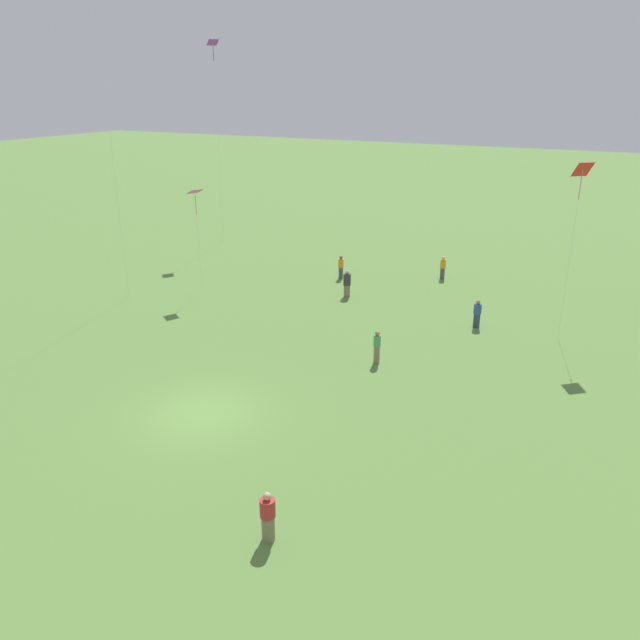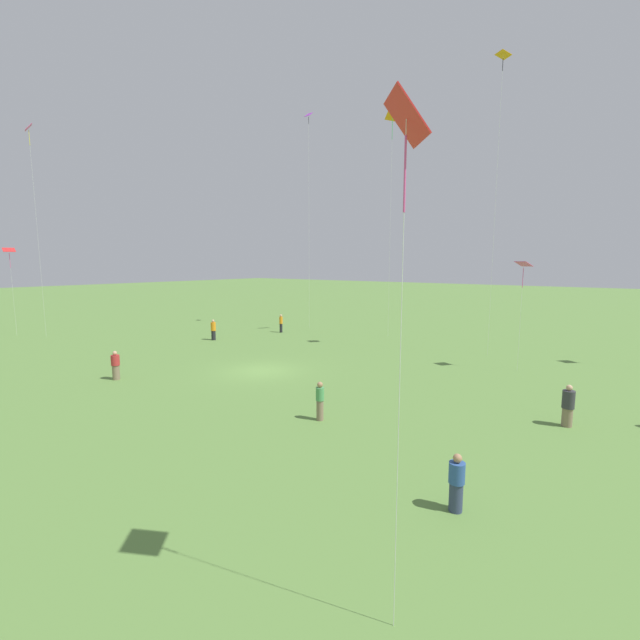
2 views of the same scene
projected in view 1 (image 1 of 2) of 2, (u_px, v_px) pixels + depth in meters
ground_plane at (203, 413)px, 25.81m from camera, size 240.00×240.00×0.00m
person_0 at (477, 314)px, 34.61m from camera, size 0.44×0.44×1.61m
person_1 at (268, 517)px, 18.42m from camera, size 0.47×0.47×1.66m
person_3 at (377, 347)px, 30.17m from camera, size 0.39×0.39×1.67m
person_4 at (341, 267)px, 43.22m from camera, size 0.46×0.46×1.62m
person_5 at (443, 268)px, 43.13m from camera, size 0.45×0.45×1.63m
person_9 at (347, 284)px, 39.55m from camera, size 0.66×0.66×1.74m
kite_0 at (582, 176)px, 30.31m from camera, size 0.99×1.02×9.23m
kite_4 at (195, 196)px, 38.13m from camera, size 1.04×1.02×6.73m
kite_6 at (213, 56)px, 48.60m from camera, size 1.06×1.04×15.91m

